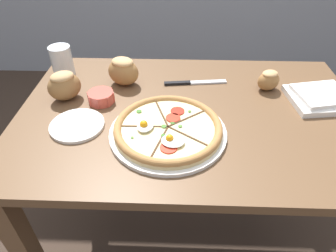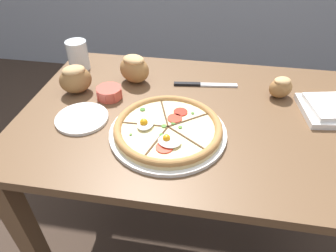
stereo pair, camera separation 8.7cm
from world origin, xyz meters
name	(u,v)px [view 2 (the right image)]	position (x,y,z in m)	size (l,w,h in m)	color
ground_plane	(187,236)	(0.00, 0.00, 0.00)	(12.00, 12.00, 0.00)	#3D2D23
dining_table	(194,140)	(0.00, 0.00, 0.61)	(1.13, 0.74, 0.73)	brown
pizza	(168,129)	(-0.07, -0.12, 0.75)	(0.34, 0.34, 0.05)	white
ramekin_bowl	(109,92)	(-0.30, 0.04, 0.75)	(0.09, 0.09, 0.04)	#C64C3D
napkin_folded	(335,109)	(0.44, 0.07, 0.74)	(0.23, 0.20, 0.04)	white
bread_piece_near	(75,79)	(-0.43, 0.06, 0.78)	(0.14, 0.13, 0.10)	olive
bread_piece_mid	(281,87)	(0.27, 0.14, 0.77)	(0.10, 0.09, 0.07)	#A3703D
bread_piece_far	(134,68)	(-0.24, 0.16, 0.78)	(0.14, 0.12, 0.10)	#A3703D
knife_spare	(205,85)	(0.02, 0.17, 0.73)	(0.23, 0.05, 0.01)	silver
water_glass	(78,57)	(-0.49, 0.23, 0.78)	(0.08, 0.08, 0.11)	white
side_saucer	(82,118)	(-0.35, -0.09, 0.73)	(0.16, 0.16, 0.01)	white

